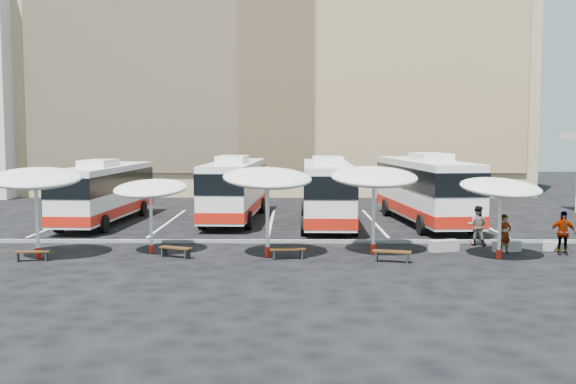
{
  "coord_description": "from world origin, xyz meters",
  "views": [
    {
      "loc": [
        1.15,
        -31.03,
        5.18
      ],
      "look_at": [
        1.0,
        3.0,
        2.2
      ],
      "focal_mm": 42.0,
      "sensor_mm": 36.0,
      "label": 1
    }
  ],
  "objects_px": {
    "wood_bench_2": "(288,251)",
    "conc_bench_2": "(556,246)",
    "passenger_2": "(563,233)",
    "bus_3": "(424,187)",
    "sunshade_3": "(374,177)",
    "wood_bench_0": "(32,253)",
    "passenger_0": "(505,234)",
    "wood_bench_3": "(392,254)",
    "sunshade_0": "(36,179)",
    "conc_bench_1": "(507,246)",
    "passenger_1": "(478,226)",
    "wood_bench_1": "(176,250)",
    "sunshade_1": "(151,189)",
    "bus_1": "(235,187)",
    "sunshade_2": "(267,178)",
    "conc_bench_0": "(444,246)",
    "bus_2": "(327,190)",
    "sunshade_4": "(501,188)",
    "bus_0": "(105,190)"
  },
  "relations": [
    {
      "from": "wood_bench_2",
      "to": "passenger_0",
      "type": "bearing_deg",
      "value": 9.24
    },
    {
      "from": "bus_3",
      "to": "wood_bench_2",
      "type": "xyz_separation_m",
      "value": [
        -7.77,
        -10.98,
        -1.74
      ]
    },
    {
      "from": "wood_bench_0",
      "to": "conc_bench_2",
      "type": "relative_size",
      "value": 1.32
    },
    {
      "from": "wood_bench_1",
      "to": "conc_bench_1",
      "type": "bearing_deg",
      "value": 6.06
    },
    {
      "from": "wood_bench_2",
      "to": "conc_bench_2",
      "type": "bearing_deg",
      "value": 9.56
    },
    {
      "from": "sunshade_2",
      "to": "passenger_1",
      "type": "bearing_deg",
      "value": 17.25
    },
    {
      "from": "sunshade_3",
      "to": "passenger_2",
      "type": "distance_m",
      "value": 8.42
    },
    {
      "from": "wood_bench_3",
      "to": "wood_bench_2",
      "type": "bearing_deg",
      "value": 170.95
    },
    {
      "from": "sunshade_0",
      "to": "wood_bench_0",
      "type": "distance_m",
      "value": 3.06
    },
    {
      "from": "bus_0",
      "to": "wood_bench_3",
      "type": "xyz_separation_m",
      "value": [
        14.77,
        -11.88,
        -1.53
      ]
    },
    {
      "from": "conc_bench_2",
      "to": "passenger_0",
      "type": "distance_m",
      "value": 2.53
    },
    {
      "from": "bus_3",
      "to": "wood_bench_0",
      "type": "distance_m",
      "value": 21.52
    },
    {
      "from": "sunshade_4",
      "to": "conc_bench_1",
      "type": "distance_m",
      "value": 3.31
    },
    {
      "from": "bus_3",
      "to": "conc_bench_0",
      "type": "distance_m",
      "value": 9.29
    },
    {
      "from": "passenger_2",
      "to": "passenger_0",
      "type": "bearing_deg",
      "value": 178.2
    },
    {
      "from": "sunshade_4",
      "to": "wood_bench_3",
      "type": "height_order",
      "value": "sunshade_4"
    },
    {
      "from": "bus_3",
      "to": "wood_bench_1",
      "type": "height_order",
      "value": "bus_3"
    },
    {
      "from": "bus_0",
      "to": "wood_bench_3",
      "type": "relative_size",
      "value": 7.4
    },
    {
      "from": "bus_0",
      "to": "sunshade_2",
      "type": "relative_size",
      "value": 2.56
    },
    {
      "from": "conc_bench_0",
      "to": "bus_2",
      "type": "bearing_deg",
      "value": 118.99
    },
    {
      "from": "conc_bench_2",
      "to": "sunshade_3",
      "type": "bearing_deg",
      "value": -174.73
    },
    {
      "from": "wood_bench_3",
      "to": "conc_bench_1",
      "type": "bearing_deg",
      "value": 24.82
    },
    {
      "from": "wood_bench_0",
      "to": "passenger_0",
      "type": "height_order",
      "value": "passenger_0"
    },
    {
      "from": "wood_bench_3",
      "to": "passenger_1",
      "type": "bearing_deg",
      "value": 42.16
    },
    {
      "from": "sunshade_3",
      "to": "wood_bench_3",
      "type": "distance_m",
      "value": 3.55
    },
    {
      "from": "wood_bench_0",
      "to": "passenger_0",
      "type": "xyz_separation_m",
      "value": [
        19.77,
        2.03,
        0.52
      ]
    },
    {
      "from": "sunshade_0",
      "to": "wood_bench_2",
      "type": "xyz_separation_m",
      "value": [
        10.37,
        -0.19,
        -2.97
      ]
    },
    {
      "from": "wood_bench_1",
      "to": "sunshade_1",
      "type": "bearing_deg",
      "value": 140.24
    },
    {
      "from": "sunshade_2",
      "to": "wood_bench_0",
      "type": "bearing_deg",
      "value": -174.15
    },
    {
      "from": "sunshade_1",
      "to": "wood_bench_3",
      "type": "bearing_deg",
      "value": -11.19
    },
    {
      "from": "sunshade_0",
      "to": "sunshade_1",
      "type": "bearing_deg",
      "value": 14.22
    },
    {
      "from": "sunshade_1",
      "to": "sunshade_2",
      "type": "bearing_deg",
      "value": -9.49
    },
    {
      "from": "bus_3",
      "to": "sunshade_3",
      "type": "xyz_separation_m",
      "value": [
        -4.09,
        -9.73,
        1.22
      ]
    },
    {
      "from": "sunshade_0",
      "to": "conc_bench_1",
      "type": "relative_size",
      "value": 3.7
    },
    {
      "from": "bus_3",
      "to": "sunshade_3",
      "type": "bearing_deg",
      "value": -117.84
    },
    {
      "from": "conc_bench_2",
      "to": "wood_bench_3",
      "type": "bearing_deg",
      "value": -160.76
    },
    {
      "from": "bus_2",
      "to": "passenger_1",
      "type": "xyz_separation_m",
      "value": [
        6.6,
        -6.95,
        -1.08
      ]
    },
    {
      "from": "sunshade_1",
      "to": "wood_bench_3",
      "type": "distance_m",
      "value": 10.56
    },
    {
      "from": "passenger_2",
      "to": "conc_bench_2",
      "type": "bearing_deg",
      "value": 92.82
    },
    {
      "from": "wood_bench_2",
      "to": "passenger_0",
      "type": "relative_size",
      "value": 0.89
    },
    {
      "from": "sunshade_1",
      "to": "sunshade_2",
      "type": "distance_m",
      "value": 5.14
    },
    {
      "from": "wood_bench_1",
      "to": "wood_bench_3",
      "type": "relative_size",
      "value": 0.93
    },
    {
      "from": "wood_bench_1",
      "to": "wood_bench_3",
      "type": "bearing_deg",
      "value": -6.33
    },
    {
      "from": "bus_2",
      "to": "sunshade_3",
      "type": "bearing_deg",
      "value": -79.44
    },
    {
      "from": "wood_bench_0",
      "to": "passenger_1",
      "type": "bearing_deg",
      "value": 11.69
    },
    {
      "from": "bus_1",
      "to": "bus_3",
      "type": "xyz_separation_m",
      "value": [
        10.97,
        -1.66,
        0.11
      ]
    },
    {
      "from": "bus_1",
      "to": "wood_bench_0",
      "type": "height_order",
      "value": "bus_1"
    },
    {
      "from": "sunshade_1",
      "to": "wood_bench_1",
      "type": "distance_m",
      "value": 2.92
    },
    {
      "from": "wood_bench_3",
      "to": "passenger_0",
      "type": "xyz_separation_m",
      "value": [
        5.22,
        2.2,
        0.48
      ]
    },
    {
      "from": "bus_0",
      "to": "sunshade_1",
      "type": "height_order",
      "value": "bus_0"
    }
  ]
}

